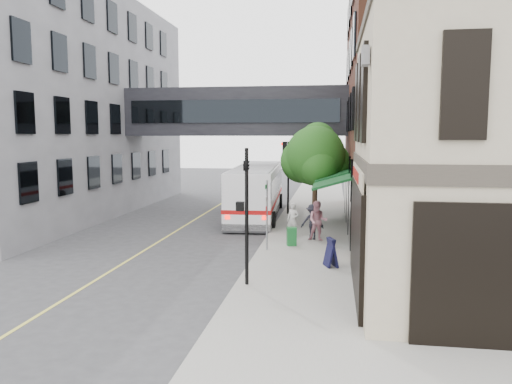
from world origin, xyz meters
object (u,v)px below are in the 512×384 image
(bus, at_px, (257,189))
(newspaper_box, at_px, (292,236))
(pedestrian_b, at_px, (318,221))
(pedestrian_c, at_px, (312,222))
(sandwich_board, at_px, (331,252))
(pedestrian_a, at_px, (293,220))

(bus, xyz_separation_m, newspaper_box, (2.87, -8.45, -1.18))
(pedestrian_b, relative_size, pedestrian_c, 1.12)
(pedestrian_c, bearing_deg, sandwich_board, -70.89)
(bus, bearing_deg, newspaper_box, -71.20)
(bus, height_order, newspaper_box, bus)
(pedestrian_c, bearing_deg, newspaper_box, -110.99)
(bus, bearing_deg, pedestrian_a, -66.91)
(pedestrian_a, height_order, pedestrian_c, pedestrian_c)
(pedestrian_a, height_order, pedestrian_b, pedestrian_b)
(newspaper_box, bearing_deg, pedestrian_a, 80.01)
(pedestrian_b, bearing_deg, pedestrian_c, 134.50)
(pedestrian_a, relative_size, newspaper_box, 2.02)
(bus, relative_size, pedestrian_c, 6.97)
(pedestrian_c, bearing_deg, pedestrian_b, -38.53)
(pedestrian_b, bearing_deg, sandwich_board, -80.38)
(pedestrian_a, relative_size, pedestrian_c, 0.99)
(pedestrian_b, bearing_deg, pedestrian_a, 150.98)
(pedestrian_c, relative_size, newspaper_box, 2.04)
(pedestrian_a, xyz_separation_m, newspaper_box, (0.11, -1.95, -0.42))
(pedestrian_b, bearing_deg, bus, 120.62)
(sandwich_board, bearing_deg, newspaper_box, 96.65)
(pedestrian_a, bearing_deg, pedestrian_c, -2.98)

